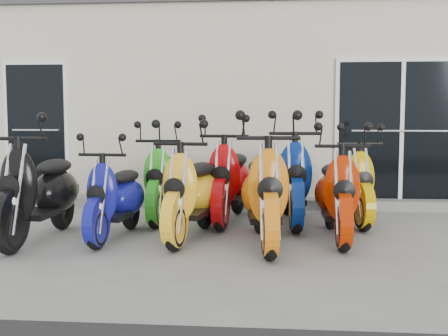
% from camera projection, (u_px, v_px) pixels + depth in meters
% --- Properties ---
extents(ground, '(80.00, 80.00, 0.00)m').
position_uv_depth(ground, '(220.00, 234.00, 6.80)').
color(ground, gray).
rests_on(ground, ground).
extents(building, '(14.00, 6.00, 3.20)m').
position_uv_depth(building, '(243.00, 108.00, 11.81)').
color(building, beige).
rests_on(building, ground).
extents(roof_cap, '(14.20, 6.20, 0.16)m').
position_uv_depth(roof_cap, '(243.00, 27.00, 11.66)').
color(roof_cap, '#3F3F42').
rests_on(roof_cap, building).
extents(front_step, '(14.00, 0.40, 0.15)m').
position_uv_depth(front_step, '(232.00, 202.00, 8.80)').
color(front_step, gray).
rests_on(front_step, ground).
extents(door_left, '(1.07, 0.08, 2.22)m').
position_uv_depth(door_left, '(37.00, 126.00, 9.12)').
color(door_left, black).
rests_on(door_left, front_step).
extents(door_right, '(2.02, 0.08, 2.22)m').
position_uv_depth(door_right, '(401.00, 127.00, 8.61)').
color(door_right, black).
rests_on(door_right, front_step).
extents(scooter_front_black, '(0.80, 2.02, 1.47)m').
position_uv_depth(scooter_front_black, '(39.00, 177.00, 6.40)').
color(scooter_front_black, black).
rests_on(scooter_front_black, ground).
extents(scooter_front_blue, '(0.75, 1.73, 1.25)m').
position_uv_depth(scooter_front_blue, '(115.00, 186.00, 6.51)').
color(scooter_front_blue, navy).
rests_on(scooter_front_blue, ground).
extents(scooter_front_orange_a, '(0.95, 1.97, 1.40)m').
position_uv_depth(scooter_front_orange_a, '(192.00, 179.00, 6.50)').
color(scooter_front_orange_a, yellow).
rests_on(scooter_front_orange_a, ground).
extents(scooter_front_orange_b, '(0.93, 2.08, 1.49)m').
position_uv_depth(scooter_front_orange_b, '(264.00, 178.00, 6.17)').
color(scooter_front_orange_b, orange).
rests_on(scooter_front_orange_b, ground).
extents(scooter_front_red, '(0.69, 1.86, 1.37)m').
position_uv_depth(scooter_front_red, '(337.00, 181.00, 6.45)').
color(scooter_front_red, '#AE2100').
rests_on(scooter_front_red, ground).
extents(scooter_back_green, '(0.71, 1.87, 1.37)m').
position_uv_depth(scooter_back_green, '(165.00, 170.00, 7.68)').
color(scooter_back_green, green).
rests_on(scooter_back_green, ground).
extents(scooter_back_red, '(0.91, 2.03, 1.45)m').
position_uv_depth(scooter_back_red, '(230.00, 168.00, 7.54)').
color(scooter_back_red, '#BC0609').
rests_on(scooter_back_red, ground).
extents(scooter_back_blue, '(0.85, 2.07, 1.50)m').
position_uv_depth(scooter_back_blue, '(292.00, 167.00, 7.43)').
color(scooter_back_blue, navy).
rests_on(scooter_back_blue, ground).
extents(scooter_back_yellow, '(0.93, 1.89, 1.34)m').
position_uv_depth(scooter_back_yellow, '(350.00, 173.00, 7.48)').
color(scooter_back_yellow, '#D29E00').
rests_on(scooter_back_yellow, ground).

